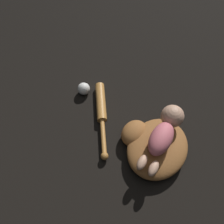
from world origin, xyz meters
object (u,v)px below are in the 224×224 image
at_px(baby_figure, 165,131).
at_px(baseball, 84,89).
at_px(baseball_bat, 101,109).
at_px(baseball_glove, 153,145).

bearing_deg(baby_figure, baseball, 82.61).
distance_m(baseball_bat, baseball, 0.17).
bearing_deg(baseball, baseball_glove, -102.48).
height_order(baseball_glove, baby_figure, baby_figure).
height_order(baby_figure, baseball, baby_figure).
relative_size(baby_figure, baseball_bat, 0.91).
bearing_deg(baseball_glove, baseball, 77.52).
distance_m(baby_figure, baseball, 0.52).
relative_size(baseball_glove, baby_figure, 0.98).
relative_size(baseball_glove, baseball, 4.84).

